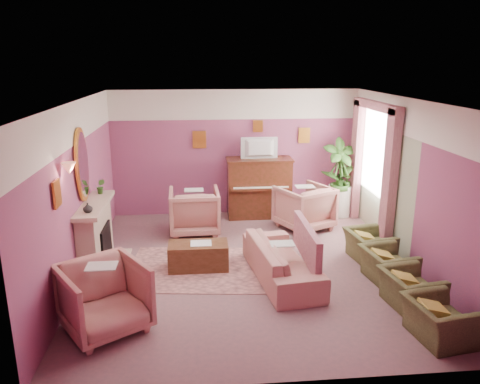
{
  "coord_description": "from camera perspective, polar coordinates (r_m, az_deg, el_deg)",
  "views": [
    {
      "loc": [
        -0.85,
        -7.31,
        3.42
      ],
      "look_at": [
        -0.14,
        0.4,
        1.22
      ],
      "focal_mm": 35.0,
      "sensor_mm": 36.0,
      "label": 1
    }
  ],
  "objects": [
    {
      "name": "wall_right",
      "position": [
        8.4,
        20.29,
        0.92
      ],
      "size": [
        0.02,
        6.0,
        2.8
      ],
      "primitive_type": "cube",
      "color": "#773D69",
      "rests_on": "floor"
    },
    {
      "name": "palm_plant",
      "position": [
        10.56,
        12.04,
        2.57
      ],
      "size": [
        0.76,
        0.76,
        1.44
      ],
      "primitive_type": "imported",
      "color": "#29531A",
      "rests_on": "palm_pot"
    },
    {
      "name": "curtain_left",
      "position": [
        8.92,
        17.78,
        1.33
      ],
      "size": [
        0.16,
        0.34,
        2.6
      ],
      "primitive_type": "cube",
      "color": "#A25D67",
      "rests_on": "floor"
    },
    {
      "name": "piano_keyshelf",
      "position": [
        10.11,
        2.59,
        0.33
      ],
      "size": [
        1.3,
        0.12,
        0.06
      ],
      "primitive_type": "cube",
      "color": "#4D2313",
      "rests_on": "piano"
    },
    {
      "name": "print_back_left",
      "position": [
        10.41,
        -4.97,
        6.38
      ],
      "size": [
        0.3,
        0.03,
        0.38
      ],
      "primitive_type": "cube",
      "color": "orange",
      "rests_on": "wall_back"
    },
    {
      "name": "area_rug",
      "position": [
        8.06,
        -4.63,
        -9.27
      ],
      "size": [
        2.68,
        2.06,
        0.01
      ],
      "primitive_type": "cube",
      "rotation": [
        0.0,
        0.0,
        -0.11
      ],
      "color": "#A46965",
      "rests_on": "floor"
    },
    {
      "name": "side_plant_small",
      "position": [
        10.63,
        12.93,
        1.39
      ],
      "size": [
        0.16,
        0.16,
        0.28
      ],
      "primitive_type": "imported",
      "color": "#29531A",
      "rests_on": "side_table"
    },
    {
      "name": "side_table",
      "position": [
        10.82,
        12.0,
        -1.0
      ],
      "size": [
        0.52,
        0.52,
        0.7
      ],
      "primitive_type": "cylinder",
      "color": "silver",
      "rests_on": "floor"
    },
    {
      "name": "print_left_wall",
      "position": [
        6.61,
        -21.41,
        -0.19
      ],
      "size": [
        0.03,
        0.28,
        0.36
      ],
      "primitive_type": "cube",
      "color": "orange",
      "rests_on": "wall_left"
    },
    {
      "name": "picture_rail_band",
      "position": [
        10.38,
        -0.57,
        10.62
      ],
      "size": [
        5.5,
        0.01,
        0.65
      ],
      "primitive_type": "cube",
      "color": "white",
      "rests_on": "wall_back"
    },
    {
      "name": "table_paper",
      "position": [
        7.91,
        -4.78,
        -6.24
      ],
      "size": [
        0.35,
        0.28,
        0.01
      ],
      "primitive_type": "cube",
      "color": "white",
      "rests_on": "coffee_table"
    },
    {
      "name": "olive_chair_a",
      "position": [
        6.55,
        23.15,
        -13.52
      ],
      "size": [
        0.57,
        0.81,
        0.7
      ],
      "primitive_type": "imported",
      "color": "#4F522B",
      "rests_on": "floor"
    },
    {
      "name": "olive_chair_d",
      "position": [
        8.57,
        15.49,
        -5.78
      ],
      "size": [
        0.57,
        0.81,
        0.7
      ],
      "primitive_type": "imported",
      "color": "#4F522B",
      "rests_on": "floor"
    },
    {
      "name": "piano_top",
      "position": [
        10.3,
        2.37,
        4.01
      ],
      "size": [
        1.45,
        0.65,
        0.04
      ],
      "primitive_type": "cube",
      "color": "#4D2313",
      "rests_on": "piano"
    },
    {
      "name": "fireplace_surround",
      "position": [
        8.23,
        -17.21,
        -5.32
      ],
      "size": [
        0.3,
        1.4,
        1.1
      ],
      "primitive_type": "cube",
      "color": "tan",
      "rests_on": "floor"
    },
    {
      "name": "hearth",
      "position": [
        8.39,
        -15.56,
        -8.74
      ],
      "size": [
        0.55,
        1.5,
        0.02
      ],
      "primitive_type": "cube",
      "color": "tan",
      "rests_on": "floor"
    },
    {
      "name": "curtain_right",
      "position": [
        10.6,
        13.98,
        3.83
      ],
      "size": [
        0.16,
        0.34,
        2.6
      ],
      "primitive_type": "cube",
      "color": "#A25D67",
      "rests_on": "floor"
    },
    {
      "name": "window_blind",
      "position": [
        9.7,
        16.34,
        4.99
      ],
      "size": [
        0.03,
        1.4,
        1.8
      ],
      "primitive_type": "cube",
      "color": "silver",
      "rests_on": "wall_right"
    },
    {
      "name": "mirror_glass",
      "position": [
        7.9,
        -18.54,
        3.17
      ],
      "size": [
        0.01,
        0.6,
        1.06
      ],
      "primitive_type": "ellipsoid",
      "color": "white",
      "rests_on": "wall_left"
    },
    {
      "name": "sofa_throw",
      "position": [
        7.61,
        8.14,
        -6.1
      ],
      "size": [
        0.1,
        1.56,
        0.57
      ],
      "primitive_type": "cube",
      "color": "#A25D67",
      "rests_on": "sofa"
    },
    {
      "name": "mantel_plant",
      "position": [
        8.51,
        -16.62,
        0.67
      ],
      "size": [
        0.16,
        0.16,
        0.28
      ],
      "primitive_type": "imported",
      "color": "#29531A",
      "rests_on": "mantel_shelf"
    },
    {
      "name": "floral_armchair_left",
      "position": [
        9.5,
        -5.58,
        -2.07
      ],
      "size": [
        0.98,
        0.98,
        1.02
      ],
      "primitive_type": "imported",
      "color": "tan",
      "rests_on": "floor"
    },
    {
      "name": "sofa",
      "position": [
        7.6,
        5.12,
        -7.52
      ],
      "size": [
        0.69,
        2.07,
        0.83
      ],
      "primitive_type": "imported",
      "color": "tan",
      "rests_on": "floor"
    },
    {
      "name": "piano_keys",
      "position": [
        10.09,
        2.59,
        0.54
      ],
      "size": [
        1.2,
        0.08,
        0.02
      ],
      "primitive_type": "cube",
      "color": "white",
      "rests_on": "piano"
    },
    {
      "name": "television",
      "position": [
        10.2,
        2.42,
        5.55
      ],
      "size": [
        0.8,
        0.12,
        0.48
      ],
      "primitive_type": "imported",
      "color": "black",
      "rests_on": "piano"
    },
    {
      "name": "side_plant_big",
      "position": [
        10.68,
        12.16,
        1.67
      ],
      "size": [
        0.3,
        0.3,
        0.34
      ],
      "primitive_type": "imported",
      "color": "#29531A",
      "rests_on": "side_table"
    },
    {
      "name": "fire_ember",
      "position": [
        8.32,
        -16.07,
        -7.44
      ],
      "size": [
        0.06,
        0.54,
        0.1
      ],
      "primitive_type": "cube",
      "color": "#F64328",
      "rests_on": "floor"
    },
    {
      "name": "fireplace_inset",
      "position": [
        8.26,
        -16.44,
        -6.29
      ],
      "size": [
        0.18,
        0.72,
        0.68
      ],
      "primitive_type": "cube",
      "color": "black",
      "rests_on": "floor"
    },
    {
      "name": "floor",
      "position": [
        8.12,
        1.24,
        -9.08
      ],
      "size": [
        5.5,
        6.0,
        0.01
      ],
      "primitive_type": "cube",
      "color": "#7F585C",
      "rests_on": "ground"
    },
    {
      "name": "wall_back",
      "position": [
        10.54,
        -0.56,
        4.79
      ],
      "size": [
        5.5,
        0.02,
        2.8
      ],
      "primitive_type": "cube",
      "color": "#773D69",
      "rests_on": "floor"
    },
    {
      "name": "wall_left",
      "position": [
        7.82,
        -19.14,
        -0.03
      ],
      "size": [
        0.02,
        6.0,
        2.8
      ],
      "primitive_type": "cube",
      "color": "#773D69",
      "rests_on": "floor"
    },
    {
      "name": "coffee_table",
      "position": [
        8.0,
        -5.1,
        -7.78
      ],
      "size": [
        1.0,
        0.5,
        0.45
      ],
      "primitive_type": "cube",
      "rotation": [
        0.0,
        0.0,
        -0.0
      ],
      "color": "#52301A",
      "rests_on": "floor"
    },
    {
      "name": "piano",
      "position": [
        10.46,
        2.32,
        0.47
      ],
      "size": [
        1.4,
        0.6,
        1.3
      ],
      "primitive_type": "cube",
      "color": "#4D2313",
      "rests_on": "floor"
    },
    {
      "name": "wall_front",
      "position": [
        4.84,
        5.41,
        -8.92
      ],
      "size": [
        5.5,
        0.02,
        2.8
      ],
      "primitive_type": "cube",
      "color": "#773D69",
      "rests_on": "floor"
    },
    {
      "name": "mirror_frame",
      "position": [
        7.9,
        -18.72,
        3.16
      ],
      "size": [
        0.04,
        0.72,
        1.2
      ],
      "primitive_type": "ellipsoid",
      "color": "orange",
      "rests_on": "wall_left"
    },
    {
      "name": "mantel_vase",
      "position": [
        7.54,
        -18.07,
        -1.86
      ],
      "size": [
        0.16,
        0.16,
        0.16
      ],
      "primitive_type": "imported",
      "color": "white",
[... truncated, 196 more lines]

